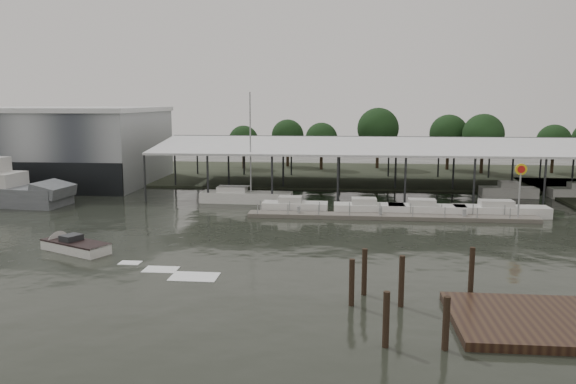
{
  "coord_description": "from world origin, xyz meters",
  "views": [
    {
      "loc": [
        10.3,
        -44.38,
        11.38
      ],
      "look_at": [
        4.93,
        9.84,
        2.5
      ],
      "focal_mm": 35.0,
      "sensor_mm": 36.0,
      "label": 1
    }
  ],
  "objects": [
    {
      "name": "land_strip_far",
      "position": [
        0.0,
        42.0,
        0.1
      ],
      "size": [
        140.0,
        30.0,
        0.3
      ],
      "color": "#383E2F",
      "rests_on": "ground"
    },
    {
      "name": "floating_dock",
      "position": [
        15.0,
        10.0,
        0.2
      ],
      "size": [
        28.0,
        2.0,
        1.4
      ],
      "color": "slate",
      "rests_on": "ground"
    },
    {
      "name": "ground",
      "position": [
        0.0,
        0.0,
        0.0
      ],
      "size": [
        200.0,
        200.0,
        0.0
      ],
      "primitive_type": "plane",
      "color": "black",
      "rests_on": "ground"
    },
    {
      "name": "speedboat_underway",
      "position": [
        -10.43,
        -4.39,
        0.39
      ],
      "size": [
        16.31,
        9.0,
        2.0
      ],
      "rotation": [
        0.0,
        0.0,
        2.68
      ],
      "color": "white",
      "rests_on": "ground"
    },
    {
      "name": "covered_boat_shed",
      "position": [
        17.0,
        28.0,
        6.13
      ],
      "size": [
        58.24,
        24.0,
        6.96
      ],
      "color": "white",
      "rests_on": "ground"
    },
    {
      "name": "mooring_pilings",
      "position": [
        13.61,
        -14.93,
        1.07
      ],
      "size": [
        7.49,
        8.6,
        3.53
      ],
      "color": "#312318",
      "rests_on": "ground"
    },
    {
      "name": "white_sailboat",
      "position": [
        -0.71,
        17.34,
        0.64
      ],
      "size": [
        10.35,
        2.89,
        12.53
      ],
      "rotation": [
        0.0,
        0.0,
        -0.03
      ],
      "color": "white",
      "rests_on": "ground"
    },
    {
      "name": "storage_warehouse",
      "position": [
        -28.0,
        29.94,
        5.29
      ],
      "size": [
        24.5,
        20.5,
        10.5
      ],
      "color": "#9BA1A5",
      "rests_on": "ground"
    },
    {
      "name": "moored_cruiser_3",
      "position": [
        25.91,
        12.09,
        0.61
      ],
      "size": [
        9.26,
        2.31,
        1.7
      ],
      "rotation": [
        0.0,
        0.0,
        0.01
      ],
      "color": "white",
      "rests_on": "ground"
    },
    {
      "name": "moored_cruiser_2",
      "position": [
        18.65,
        11.92,
        0.61
      ],
      "size": [
        7.74,
        2.57,
        1.7
      ],
      "rotation": [
        0.0,
        0.0,
        -0.05
      ],
      "color": "white",
      "rests_on": "ground"
    },
    {
      "name": "shell_fuel_sign",
      "position": [
        27.0,
        9.99,
        3.93
      ],
      "size": [
        1.1,
        0.18,
        5.55
      ],
      "color": "#989B9D",
      "rests_on": "ground"
    },
    {
      "name": "moored_cruiser_0",
      "position": [
        5.35,
        12.28,
        0.61
      ],
      "size": [
        6.71,
        2.26,
        1.7
      ],
      "rotation": [
        0.0,
        0.0,
        -0.01
      ],
      "color": "white",
      "rests_on": "ground"
    },
    {
      "name": "moored_cruiser_1",
      "position": [
        12.9,
        12.04,
        0.61
      ],
      "size": [
        7.12,
        2.34,
        1.7
      ],
      "rotation": [
        0.0,
        0.0,
        0.02
      ],
      "color": "white",
      "rests_on": "ground"
    },
    {
      "name": "horizon_tree_line",
      "position": [
        24.26,
        48.17,
        5.8
      ],
      "size": [
        69.18,
        12.31,
        10.27
      ],
      "color": "black",
      "rests_on": "ground"
    }
  ]
}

